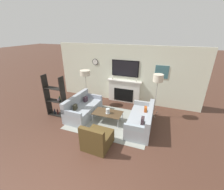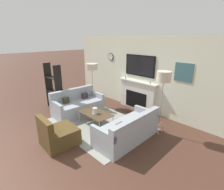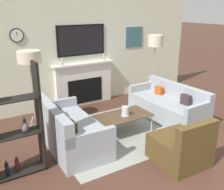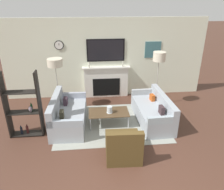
{
  "view_description": "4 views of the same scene",
  "coord_description": "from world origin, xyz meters",
  "px_view_note": "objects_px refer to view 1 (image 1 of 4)",
  "views": [
    {
      "loc": [
        1.8,
        -1.86,
        3.28
      ],
      "look_at": [
        -0.14,
        3.36,
        0.85
      ],
      "focal_mm": 24.0,
      "sensor_mm": 36.0,
      "label": 1
    },
    {
      "loc": [
        3.85,
        -0.33,
        2.62
      ],
      "look_at": [
        0.34,
        3.02,
        1.01
      ],
      "focal_mm": 28.0,
      "sensor_mm": 36.0,
      "label": 2
    },
    {
      "loc": [
        -2.79,
        -1.25,
        2.45
      ],
      "look_at": [
        -0.22,
        2.91,
        0.78
      ],
      "focal_mm": 42.0,
      "sensor_mm": 36.0,
      "label": 3
    },
    {
      "loc": [
        -0.51,
        -2.54,
        3.28
      ],
      "look_at": [
        0.04,
        2.97,
        0.79
      ],
      "focal_mm": 35.0,
      "sensor_mm": 36.0,
      "label": 4
    }
  ],
  "objects_px": {
    "couch_right": "(141,120)",
    "floor_lamp_left": "(85,73)",
    "coffee_table": "(108,113)",
    "floor_lamp_right": "(158,79)",
    "armchair": "(97,139)",
    "couch_left": "(83,109)",
    "shelf_unit": "(55,98)",
    "hurricane_candle": "(108,111)"
  },
  "relations": [
    {
      "from": "couch_left",
      "to": "couch_right",
      "type": "xyz_separation_m",
      "value": [
        2.41,
        -0.0,
        -0.01
      ]
    },
    {
      "from": "armchair",
      "to": "floor_lamp_left",
      "type": "xyz_separation_m",
      "value": [
        -1.67,
        2.41,
        1.25
      ]
    },
    {
      "from": "floor_lamp_left",
      "to": "armchair",
      "type": "bearing_deg",
      "value": -55.17
    },
    {
      "from": "floor_lamp_right",
      "to": "armchair",
      "type": "bearing_deg",
      "value": -120.58
    },
    {
      "from": "couch_right",
      "to": "coffee_table",
      "type": "xyz_separation_m",
      "value": [
        -1.28,
        -0.07,
        0.08
      ]
    },
    {
      "from": "couch_left",
      "to": "coffee_table",
      "type": "relative_size",
      "value": 1.6
    },
    {
      "from": "hurricane_candle",
      "to": "coffee_table",
      "type": "bearing_deg",
      "value": 122.43
    },
    {
      "from": "coffee_table",
      "to": "floor_lamp_right",
      "type": "distance_m",
      "value": 2.29
    },
    {
      "from": "floor_lamp_left",
      "to": "floor_lamp_right",
      "type": "height_order",
      "value": "floor_lamp_right"
    },
    {
      "from": "couch_right",
      "to": "floor_lamp_left",
      "type": "bearing_deg",
      "value": 160.71
    },
    {
      "from": "couch_left",
      "to": "couch_right",
      "type": "distance_m",
      "value": 2.41
    },
    {
      "from": "armchair",
      "to": "coffee_table",
      "type": "xyz_separation_m",
      "value": [
        -0.2,
        1.37,
        0.1
      ]
    },
    {
      "from": "hurricane_candle",
      "to": "floor_lamp_right",
      "type": "bearing_deg",
      "value": 33.65
    },
    {
      "from": "couch_right",
      "to": "floor_lamp_right",
      "type": "distance_m",
      "value": 1.68
    },
    {
      "from": "floor_lamp_left",
      "to": "shelf_unit",
      "type": "height_order",
      "value": "shelf_unit"
    },
    {
      "from": "couch_right",
      "to": "coffee_table",
      "type": "distance_m",
      "value": 1.28
    },
    {
      "from": "shelf_unit",
      "to": "couch_left",
      "type": "bearing_deg",
      "value": 19.29
    },
    {
      "from": "coffee_table",
      "to": "floor_lamp_right",
      "type": "relative_size",
      "value": 0.61
    },
    {
      "from": "floor_lamp_left",
      "to": "couch_right",
      "type": "bearing_deg",
      "value": -19.29
    },
    {
      "from": "couch_right",
      "to": "floor_lamp_right",
      "type": "relative_size",
      "value": 1.04
    },
    {
      "from": "couch_right",
      "to": "coffee_table",
      "type": "height_order",
      "value": "couch_right"
    },
    {
      "from": "hurricane_candle",
      "to": "floor_lamp_left",
      "type": "xyz_separation_m",
      "value": [
        -1.49,
        1.07,
        1.04
      ]
    },
    {
      "from": "couch_left",
      "to": "hurricane_candle",
      "type": "distance_m",
      "value": 1.17
    },
    {
      "from": "coffee_table",
      "to": "shelf_unit",
      "type": "bearing_deg",
      "value": -172.61
    },
    {
      "from": "coffee_table",
      "to": "floor_lamp_right",
      "type": "bearing_deg",
      "value": 32.47
    },
    {
      "from": "hurricane_candle",
      "to": "floor_lamp_right",
      "type": "xyz_separation_m",
      "value": [
        1.61,
        1.07,
        1.14
      ]
    },
    {
      "from": "couch_left",
      "to": "floor_lamp_left",
      "type": "bearing_deg",
      "value": 109.53
    },
    {
      "from": "floor_lamp_right",
      "to": "shelf_unit",
      "type": "xyz_separation_m",
      "value": [
        -3.76,
        -1.31,
        -0.84
      ]
    },
    {
      "from": "hurricane_candle",
      "to": "floor_lamp_right",
      "type": "height_order",
      "value": "floor_lamp_right"
    },
    {
      "from": "floor_lamp_right",
      "to": "hurricane_candle",
      "type": "bearing_deg",
      "value": -146.35
    },
    {
      "from": "couch_right",
      "to": "hurricane_candle",
      "type": "relative_size",
      "value": 10.12
    },
    {
      "from": "armchair",
      "to": "floor_lamp_left",
      "type": "distance_m",
      "value": 3.19
    },
    {
      "from": "couch_right",
      "to": "floor_lamp_left",
      "type": "xyz_separation_m",
      "value": [
        -2.75,
        0.96,
        1.23
      ]
    },
    {
      "from": "armchair",
      "to": "hurricane_candle",
      "type": "xyz_separation_m",
      "value": [
        -0.18,
        1.34,
        0.21
      ]
    },
    {
      "from": "coffee_table",
      "to": "floor_lamp_left",
      "type": "xyz_separation_m",
      "value": [
        -1.47,
        1.03,
        1.15
      ]
    },
    {
      "from": "couch_left",
      "to": "shelf_unit",
      "type": "height_order",
      "value": "shelf_unit"
    },
    {
      "from": "couch_right",
      "to": "floor_lamp_right",
      "type": "bearing_deg",
      "value": 70.05
    },
    {
      "from": "armchair",
      "to": "floor_lamp_right",
      "type": "xyz_separation_m",
      "value": [
        1.42,
        2.41,
        1.34
      ]
    },
    {
      "from": "couch_left",
      "to": "floor_lamp_right",
      "type": "height_order",
      "value": "floor_lamp_right"
    },
    {
      "from": "hurricane_candle",
      "to": "shelf_unit",
      "type": "bearing_deg",
      "value": -173.57
    },
    {
      "from": "armchair",
      "to": "couch_left",
      "type": "bearing_deg",
      "value": 132.69
    },
    {
      "from": "coffee_table",
      "to": "floor_lamp_left",
      "type": "relative_size",
      "value": 0.66
    }
  ]
}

